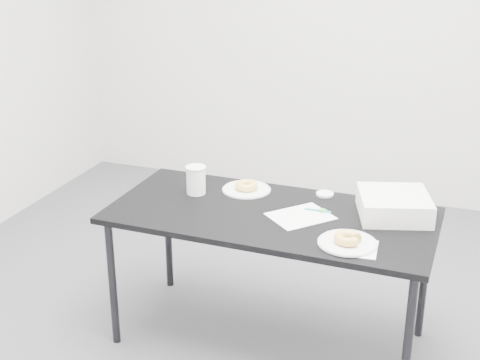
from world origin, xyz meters
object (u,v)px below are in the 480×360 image
(scorecard, at_px, (300,216))
(plate_near, at_px, (347,243))
(pen, at_px, (318,210))
(donut_near, at_px, (348,238))
(coffee_cup, at_px, (196,180))
(table, at_px, (271,223))
(bakery_box, at_px, (394,205))
(plate_far, at_px, (246,190))
(donut_far, at_px, (247,185))

(scorecard, distance_m, plate_near, 0.33)
(pen, distance_m, donut_near, 0.35)
(coffee_cup, bearing_deg, table, -13.60)
(pen, relative_size, bakery_box, 0.40)
(table, xyz_separation_m, plate_far, (-0.20, 0.22, 0.06))
(scorecard, bearing_deg, bakery_box, 62.90)
(donut_near, xyz_separation_m, bakery_box, (0.14, 0.36, 0.02))
(pen, bearing_deg, table, -157.58)
(plate_near, bearing_deg, donut_far, 144.54)
(pen, bearing_deg, donut_far, 159.92)
(pen, relative_size, plate_far, 0.52)
(donut_far, bearing_deg, bakery_box, -4.82)
(scorecard, relative_size, bakery_box, 0.87)
(plate_far, bearing_deg, scorecard, -32.51)
(plate_far, height_order, coffee_cup, coffee_cup)
(pen, height_order, plate_near, same)
(scorecard, relative_size, donut_near, 2.30)
(bakery_box, bearing_deg, pen, 175.68)
(bakery_box, bearing_deg, plate_far, 158.35)
(table, distance_m, donut_far, 0.31)
(table, relative_size, plate_near, 6.05)
(coffee_cup, xyz_separation_m, bakery_box, (0.96, 0.06, -0.02))
(pen, distance_m, donut_far, 0.42)
(pen, relative_size, plate_near, 0.50)
(table, height_order, pen, pen)
(table, relative_size, plate_far, 6.22)
(donut_near, relative_size, donut_far, 1.03)
(table, height_order, donut_near, donut_near)
(scorecard, relative_size, coffee_cup, 1.90)
(plate_near, distance_m, donut_far, 0.73)
(pen, xyz_separation_m, donut_far, (-0.40, 0.14, 0.02))
(plate_near, xyz_separation_m, coffee_cup, (-0.82, 0.30, 0.06))
(table, relative_size, donut_near, 12.89)
(table, distance_m, pen, 0.23)
(table, xyz_separation_m, donut_far, (-0.20, 0.22, 0.08))
(scorecard, xyz_separation_m, pen, (0.06, 0.08, 0.01))
(coffee_cup, bearing_deg, plate_near, -20.29)
(plate_near, xyz_separation_m, donut_far, (-0.60, 0.43, 0.02))
(donut_near, height_order, plate_far, donut_near)
(donut_near, distance_m, plate_far, 0.73)
(coffee_cup, bearing_deg, bakery_box, 3.61)
(scorecard, relative_size, pen, 2.15)
(donut_near, bearing_deg, pen, 124.42)
(scorecard, distance_m, donut_far, 0.40)
(donut_near, bearing_deg, table, 153.21)
(scorecard, distance_m, pen, 0.10)
(bakery_box, bearing_deg, scorecard, -175.75)
(plate_near, relative_size, coffee_cup, 1.76)
(table, relative_size, coffee_cup, 10.67)
(plate_far, relative_size, bakery_box, 0.78)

